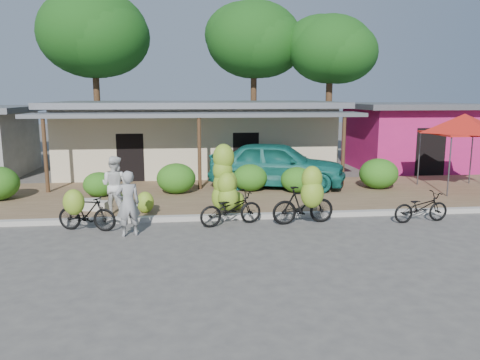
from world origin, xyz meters
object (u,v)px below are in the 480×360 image
object	(u,v)px
sack_near	(86,204)
tree_far_center	(90,32)
tree_center_right	(250,38)
vendor	(128,204)
teal_van	(277,164)
bike_far_right	(421,207)
tree_near_right	(327,48)
red_canopy	(464,124)
bike_left	(85,211)
bike_right	(306,200)
bystander	(115,185)
sack_far	(96,206)
bike_center	(227,193)

from	to	relation	value
sack_near	tree_far_center	bearing A→B (deg)	99.09
tree_far_center	tree_center_right	distance (m)	9.02
vendor	teal_van	distance (m)	7.48
bike_far_right	vendor	size ratio (longest dim) A/B	1.00
tree_near_right	red_canopy	xyz separation A→B (m)	(2.48, -9.68, -3.63)
bike_left	bike_far_right	bearing A→B (deg)	-75.23
tree_near_right	teal_van	world-z (taller)	tree_near_right
bike_far_right	sack_near	xyz separation A→B (m)	(-9.94, 2.25, -0.17)
tree_near_right	bike_right	size ratio (longest dim) A/B	4.24
bike_far_right	bystander	size ratio (longest dim) A/B	0.99
tree_center_right	sack_near	size ratio (longest dim) A/B	10.62
tree_far_center	teal_van	world-z (taller)	tree_far_center
sack_far	bystander	bearing A→B (deg)	-36.62
tree_far_center	teal_van	distance (m)	14.51
tree_near_right	bystander	xyz separation A→B (m)	(-9.94, -12.01, -5.24)
tree_near_right	sack_near	distance (m)	16.81
bike_far_right	sack_near	world-z (taller)	bike_far_right
bike_far_right	sack_far	bearing A→B (deg)	71.86
red_canopy	bike_right	size ratio (longest dim) A/B	1.85
tree_center_right	tree_near_right	bearing A→B (deg)	-26.57
red_canopy	bike_left	distance (m)	13.71
red_canopy	bike_far_right	size ratio (longest dim) A/B	2.00
bystander	bike_far_right	bearing A→B (deg)	-165.34
bike_far_right	bystander	xyz separation A→B (m)	(-8.92, 1.51, 0.55)
tree_far_center	tree_center_right	bearing A→B (deg)	3.18
tree_far_center	bike_center	size ratio (longest dim) A/B	4.12
tree_far_center	bike_far_right	world-z (taller)	tree_far_center
bike_left	sack_far	bearing A→B (deg)	17.93
tree_near_right	sack_far	bearing A→B (deg)	-132.78
sack_far	vendor	bearing A→B (deg)	-61.96
bike_far_right	teal_van	xyz separation A→B (m)	(-3.29, 5.11, 0.57)
red_canopy	teal_van	size ratio (longest dim) A/B	0.67
bike_center	teal_van	distance (m)	5.14
tree_far_center	red_canopy	xyz separation A→B (m)	(15.48, -11.18, -4.46)
bike_left	bystander	size ratio (longest dim) A/B	0.98
tree_far_center	vendor	bearing A→B (deg)	-76.60
tree_near_right	bike_center	world-z (taller)	tree_near_right
tree_far_center	tree_near_right	world-z (taller)	tree_far_center
tree_near_right	bike_left	distance (m)	18.02
tree_far_center	bike_left	world-z (taller)	tree_far_center
red_canopy	bike_center	xyz separation A→B (m)	(-9.11, -3.32, -1.74)
red_canopy	vendor	distance (m)	12.67
tree_near_right	bike_right	xyz separation A→B (m)	(-4.45, -13.50, -5.49)
red_canopy	sack_far	xyz separation A→B (m)	(-13.12, -1.82, -2.35)
tree_center_right	sack_near	bearing A→B (deg)	-117.67
bike_center	sack_near	size ratio (longest dim) A/B	2.68
sack_near	bystander	size ratio (longest dim) A/B	0.48
bike_right	bike_far_right	xyz separation A→B (m)	(3.43, -0.02, -0.30)
tree_far_center	teal_van	size ratio (longest dim) A/B	1.79
bike_center	sack_far	xyz separation A→B (m)	(-4.01, 1.50, -0.61)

